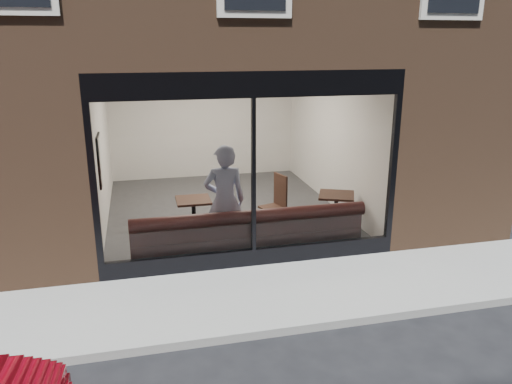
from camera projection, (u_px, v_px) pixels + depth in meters
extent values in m
plane|color=black|center=(289.00, 331.00, 6.52)|extent=(120.00, 120.00, 0.00)
cube|color=gray|center=(270.00, 294.00, 7.45)|extent=(40.00, 2.00, 0.01)
cube|color=gray|center=(291.00, 329.00, 6.45)|extent=(40.00, 0.10, 0.12)
cube|color=brown|center=(56.00, 124.00, 12.66)|extent=(2.50, 12.00, 3.20)
cube|color=brown|center=(333.00, 115.00, 14.33)|extent=(2.50, 12.00, 3.20)
cube|color=brown|center=(191.00, 106.00, 16.29)|extent=(5.00, 6.00, 3.20)
plane|color=#2D2D30|center=(224.00, 209.00, 11.16)|extent=(6.00, 6.00, 0.00)
plane|color=white|center=(221.00, 63.00, 10.24)|extent=(6.00, 6.00, 0.00)
plane|color=silver|center=(203.00, 119.00, 13.49)|extent=(5.00, 0.00, 5.00)
plane|color=silver|center=(102.00, 145.00, 10.15)|extent=(0.00, 6.00, 6.00)
plane|color=silver|center=(331.00, 135.00, 11.26)|extent=(0.00, 6.00, 6.00)
cube|color=black|center=(254.00, 257.00, 8.38)|extent=(5.00, 0.10, 0.30)
cube|color=black|center=(253.00, 84.00, 7.55)|extent=(5.00, 0.10, 0.40)
cube|color=black|center=(253.00, 177.00, 7.97)|extent=(0.06, 0.10, 2.50)
plane|color=white|center=(254.00, 177.00, 7.95)|extent=(4.80, 0.00, 4.80)
cube|color=black|center=(248.00, 244.00, 8.73)|extent=(4.00, 0.55, 0.45)
imported|color=#9FA9D0|center=(225.00, 201.00, 8.61)|extent=(0.74, 0.50, 1.97)
cube|color=black|center=(193.00, 200.00, 9.45)|extent=(0.65, 0.65, 0.04)
cube|color=black|center=(337.00, 195.00, 9.75)|extent=(0.88, 0.88, 0.04)
cube|color=black|center=(273.00, 208.00, 10.57)|extent=(0.59, 0.59, 0.04)
cube|color=white|center=(101.00, 160.00, 9.18)|extent=(0.02, 0.66, 0.88)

